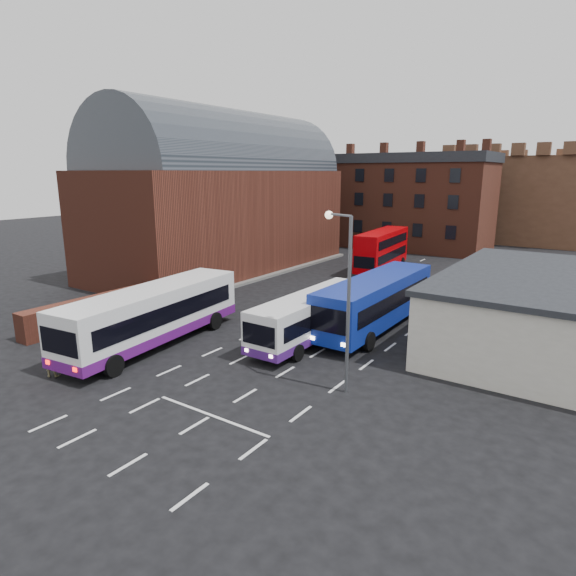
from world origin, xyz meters
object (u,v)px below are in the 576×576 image
Objects in this scene: bus_white_outbound at (153,312)px; pedestrian_beige at (50,359)px; bus_blue at (376,299)px; bus_red_double at (382,250)px; street_lamp at (344,287)px; bus_white_inbound at (312,313)px; pedestrian_red at (54,343)px.

pedestrian_beige is (-0.72, -5.94, -1.13)m from bus_white_outbound.
bus_blue is (9.44, 10.06, -0.02)m from bus_white_outbound.
pedestrian_beige is (-2.83, -33.75, -1.30)m from bus_red_double.
street_lamp reaches higher than bus_blue.
street_lamp is 14.90m from pedestrian_beige.
bus_white_outbound is 1.55× the size of street_lamp.
bus_white_inbound is at bearing 61.80° from bus_blue.
street_lamp is 16.12m from pedestrian_red.
bus_red_double is 32.76m from pedestrian_red.
bus_white_outbound reaches higher than pedestrian_beige.
bus_white_inbound is 7.71m from street_lamp.
street_lamp is at bearing 133.46° from bus_white_inbound.
bus_white_outbound is 13.79m from bus_blue.
pedestrian_red is at bearing -63.48° from pedestrian_beige.
bus_white_outbound reaches higher than bus_white_inbound.
bus_red_double is 28.90m from street_lamp.
pedestrian_red reaches higher than pedestrian_beige.
bus_white_inbound is at bearing 133.26° from street_lamp.
street_lamp is at bearing 178.87° from pedestrian_beige.
pedestrian_red is at bearing -126.99° from bus_white_outbound.
bus_white_outbound is at bearing -125.99° from pedestrian_beige.
bus_white_inbound is at bearing -152.83° from pedestrian_beige.
street_lamp reaches higher than bus_white_inbound.
street_lamp reaches higher than bus_white_outbound.
bus_white_inbound is 14.38m from pedestrian_red.
bus_white_inbound is 0.99× the size of bus_red_double.
bus_white_inbound is 22.54m from bus_red_double.
bus_red_double reaches higher than bus_white_inbound.
bus_red_double is 5.95× the size of pedestrian_beige.
street_lamp is (2.51, -9.29, 2.96)m from bus_blue.
bus_white_inbound is 0.83× the size of bus_blue.
bus_blue reaches higher than bus_white_inbound.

